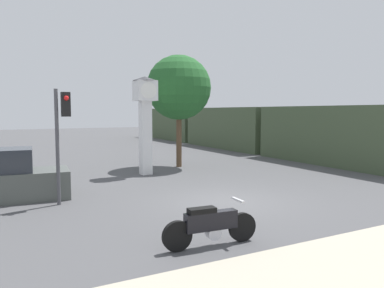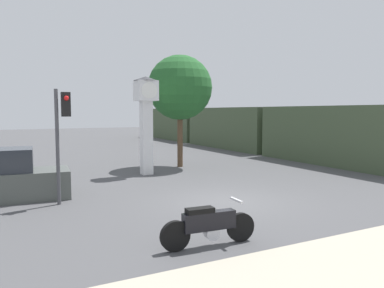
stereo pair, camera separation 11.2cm
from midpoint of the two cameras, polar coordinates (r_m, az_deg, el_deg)
name	(u,v)px [view 2 (the right image)]	position (r m, az deg, el deg)	size (l,w,h in m)	color
ground_plane	(226,202)	(13.01, 5.41, -8.73)	(120.00, 120.00, 0.00)	#4C4C4F
motorcycle	(209,225)	(8.73, 2.95, -12.22)	(2.35, 0.51, 1.03)	black
clock_tower	(146,110)	(18.33, -6.84, 5.17)	(1.17, 1.17, 4.76)	white
freight_train	(232,128)	(31.86, 6.28, 2.47)	(2.80, 32.79, 3.40)	#425138
traffic_light	(62,125)	(12.99, -18.99, 2.75)	(0.50, 0.35, 3.81)	#47474C
street_tree	(180,88)	(20.76, -1.70, 8.55)	(3.55, 3.55, 6.16)	brown
parked_car	(4,179)	(14.56, -26.55, -4.75)	(4.33, 2.14, 1.80)	#4C514C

